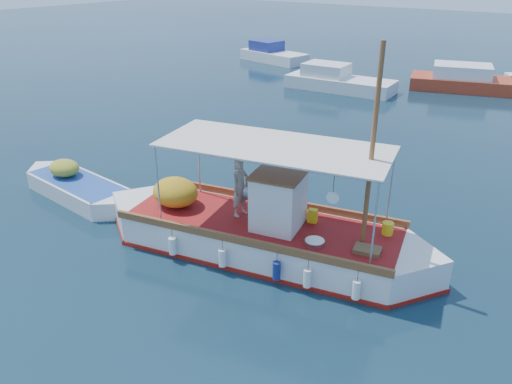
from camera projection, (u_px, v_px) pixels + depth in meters
The scene contains 6 objects.
ground at pixel (285, 253), 14.27m from camera, with size 160.00×160.00×0.00m, color black.
fishing_caique at pixel (259, 233), 14.19m from camera, with size 10.00×4.29×6.24m.
dinghy at pixel (77, 189), 17.60m from camera, with size 5.61×1.90×1.37m.
bg_boat_nw at pixel (337, 82), 32.02m from camera, with size 7.00×2.83×1.80m.
bg_boat_n at pixel (478, 83), 31.75m from camera, with size 9.15×5.11×1.80m.
bg_boat_far_w at pixel (272, 55), 41.04m from camera, with size 6.13×3.39×1.80m.
Camera 1 is at (6.41, -10.41, 7.62)m, focal length 35.00 mm.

